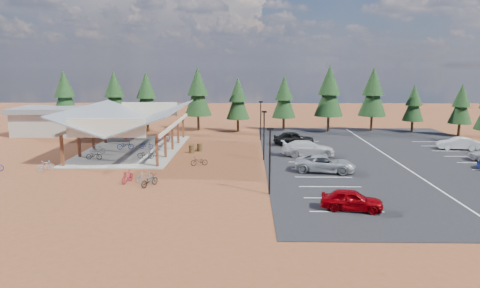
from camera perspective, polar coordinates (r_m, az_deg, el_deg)
ground at (r=42.73m, az=-3.44°, el=-2.70°), size 140.00×140.00×0.00m
asphalt_lot at (r=47.97m, az=19.48°, el=-1.80°), size 27.00×44.00×0.04m
concrete_pad at (r=51.20m, az=-14.05°, el=-0.74°), size 10.60×18.60×0.10m
bike_pavilion at (r=50.62m, az=-14.24°, el=3.46°), size 11.65×19.40×4.97m
outbuilding at (r=65.91m, az=-23.47°, el=2.90°), size 11.00×7.00×3.90m
lamp_post_0 at (r=32.23m, az=4.00°, el=-1.63°), size 0.50×0.25×5.14m
lamp_post_1 at (r=44.03m, az=3.22°, el=1.64°), size 0.50×0.25×5.14m
lamp_post_2 at (r=55.91m, az=2.77°, el=3.53°), size 0.50×0.25×5.14m
trash_bin_0 at (r=48.21m, az=-6.47°, el=-0.68°), size 0.60×0.60×0.90m
trash_bin_1 at (r=49.15m, az=-5.40°, el=-0.45°), size 0.60×0.60×0.90m
pine_0 at (r=68.62m, az=-22.34°, el=6.19°), size 3.89×3.89×9.07m
pine_1 at (r=67.37m, az=-16.39°, el=6.44°), size 3.85×3.85×8.98m
pine_2 at (r=64.55m, az=-12.36°, el=6.39°), size 3.80×3.80×8.84m
pine_3 at (r=64.41m, az=-5.65°, el=6.90°), size 4.06×4.06×9.45m
pine_4 at (r=62.81m, az=-0.27°, el=6.05°), size 3.44×3.44×8.01m
pine_5 at (r=64.14m, az=5.90°, el=6.23°), size 3.55×3.55×8.26m
pine_6 at (r=64.02m, az=11.82°, el=6.90°), size 4.20×4.20×9.79m
pine_7 at (r=66.45m, az=17.31°, el=6.63°), size 4.09×4.09×9.53m
pine_8 at (r=67.28m, az=22.16°, el=5.07°), size 3.02×3.02×7.04m
pine_13 at (r=66.45m, az=27.40°, el=4.74°), size 3.12×3.12×7.27m
bike_0 at (r=46.72m, az=-18.89°, el=-1.45°), size 1.64×0.58×0.86m
bike_1 at (r=49.53m, az=-18.48°, el=-0.69°), size 1.71×0.84×0.99m
bike_2 at (r=51.26m, az=-15.04°, el=-0.15°), size 1.99×1.02×1.00m
bike_3 at (r=58.22m, az=-14.60°, el=1.05°), size 1.51×0.58×0.88m
bike_4 at (r=45.70m, az=-12.48°, el=-1.35°), size 1.77×0.70×0.91m
bike_5 at (r=49.23m, az=-10.57°, el=-0.44°), size 1.54×0.52×0.91m
bike_6 at (r=51.02m, az=-12.39°, el=-0.16°), size 1.61×0.58×0.84m
bike_7 at (r=55.83m, az=-10.23°, el=0.95°), size 1.90×0.86×1.10m
bike_9 at (r=43.88m, az=-24.49°, el=-2.65°), size 1.49×1.38×0.96m
bike_11 at (r=37.08m, az=-14.76°, el=-4.21°), size 0.94×1.89×1.09m
bike_12 at (r=35.58m, az=-11.99°, el=-4.79°), size 1.50×1.96×0.99m
bike_13 at (r=36.62m, az=-12.42°, el=-4.37°), size 1.65×0.54×0.98m
bike_16 at (r=42.17m, az=-5.46°, el=-2.30°), size 1.75×0.95×0.87m
car_0 at (r=30.11m, az=14.67°, el=-7.22°), size 4.37×2.43×1.41m
car_2 at (r=40.08m, az=11.27°, el=-2.58°), size 5.89×3.52×1.53m
car_3 at (r=46.88m, az=9.05°, el=-0.55°), size 5.84×2.69×1.65m
car_4 at (r=52.87m, az=7.19°, el=0.76°), size 5.12×2.54×1.68m
car_9 at (r=55.71m, az=27.04°, el=0.06°), size 4.59×2.30×1.44m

